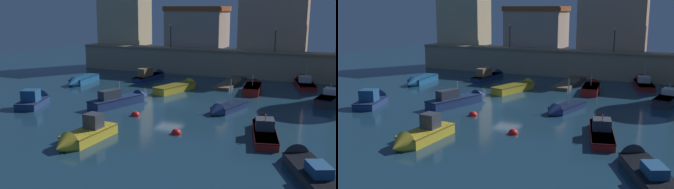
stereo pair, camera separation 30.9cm
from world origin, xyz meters
The scene contains 21 objects.
ground_plane centered at (0.00, 0.00, 0.00)m, with size 97.96×97.96×0.00m, color #19384C.
quay_wall centered at (0.00, 17.68, 1.82)m, with size 42.33×3.01×3.62m.
old_town_backdrop centered at (-0.39, 21.55, 7.46)m, with size 41.21×6.20×9.59m.
pier_dock centered at (3.04, 11.97, 0.18)m, with size 1.87×8.72×0.70m.
quay_lamp_0 centered at (-7.42, 17.68, 5.83)m, with size 0.32×0.32×3.31m.
quay_lamp_1 centered at (7.20, 17.68, 5.69)m, with size 0.32×0.32×3.07m.
moored_boat_0 centered at (5.96, -1.45, 0.30)m, with size 2.89×5.44×3.35m.
moored_boat_1 centered at (-1.27, 6.16, 0.42)m, with size 3.62×7.08×1.58m.
moored_boat_2 centered at (-0.69, -13.43, 0.49)m, with size 2.08×5.73×2.25m.
moored_boat_3 centered at (-13.93, 4.80, 0.40)m, with size 2.36×6.60×1.50m.
moored_boat_4 centered at (-7.76, 11.98, 0.46)m, with size 2.18×7.23×1.99m.
moored_boat_5 centered at (6.37, 8.94, 0.43)m, with size 2.33×5.92×2.46m.
moored_boat_6 centered at (-11.44, -5.90, 0.49)m, with size 3.43×5.35×2.26m.
moored_boat_7 centered at (10.30, -6.18, 0.39)m, with size 3.17×7.43×2.24m.
moored_boat_8 centered at (13.90, -12.65, 0.36)m, with size 4.65×7.34×1.67m.
moored_boat_9 centered at (14.60, 7.14, 0.48)m, with size 2.85×7.22×2.35m.
moored_boat_10 centered at (11.24, 14.87, 0.35)m, with size 3.29×7.05×3.50m.
moored_boat_11 centered at (-3.78, -2.60, 0.55)m, with size 3.66×7.29×2.69m.
mooring_buoy_0 centered at (12.83, -11.39, 0.00)m, with size 0.63×0.63×0.63m, color red.
mooring_buoy_1 centered at (4.44, -8.96, 0.00)m, with size 0.77×0.77×0.77m, color red.
mooring_buoy_2 centered at (-0.72, -5.65, 0.00)m, with size 0.79×0.79×0.79m, color red.
Camera 1 is at (15.09, -34.90, 9.03)m, focal length 42.53 mm.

